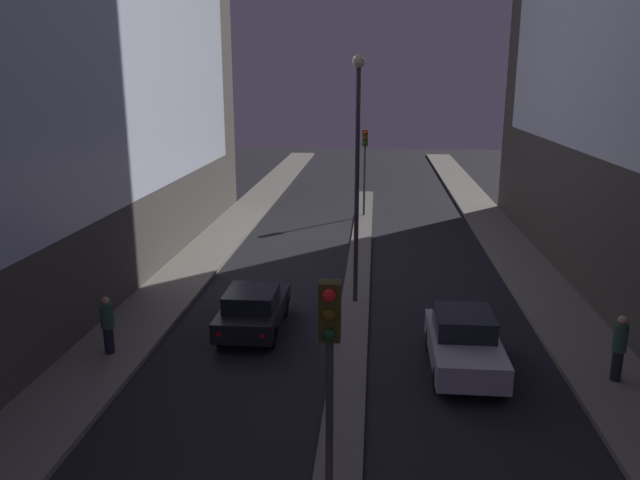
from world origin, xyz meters
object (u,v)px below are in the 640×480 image
at_px(traffic_light_mid, 365,153).
at_px(car_left_lane, 253,309).
at_px(car_right_lane, 464,343).
at_px(street_lamp, 357,152).
at_px(pedestrian_on_right_sidewalk, 619,346).
at_px(traffic_light_near, 329,366).
at_px(pedestrian_on_left_sidewalk, 108,324).

height_order(traffic_light_mid, car_left_lane, traffic_light_mid).
bearing_deg(car_right_lane, traffic_light_mid, 99.26).
relative_size(traffic_light_mid, street_lamp, 0.58).
distance_m(traffic_light_mid, pedestrian_on_right_sidewalk, 21.27).
relative_size(traffic_light_near, street_lamp, 0.58).
bearing_deg(car_left_lane, pedestrian_on_left_sidewalk, -147.50).
relative_size(car_left_lane, pedestrian_on_left_sidewalk, 2.38).
bearing_deg(pedestrian_on_right_sidewalk, pedestrian_on_left_sidewalk, 178.20).
xyz_separation_m(street_lamp, pedestrian_on_left_sidewalk, (-6.88, -5.09, -4.36)).
height_order(traffic_light_mid, car_right_lane, traffic_light_mid).
xyz_separation_m(car_left_lane, pedestrian_on_right_sidewalk, (10.14, -2.82, 0.38)).
distance_m(traffic_light_mid, street_lamp, 14.50).
relative_size(traffic_light_near, pedestrian_on_right_sidewalk, 2.72).
xyz_separation_m(traffic_light_near, car_left_lane, (-3.15, 9.81, -2.94)).
bearing_deg(pedestrian_on_right_sidewalk, car_right_lane, 170.80).
distance_m(traffic_light_near, pedestrian_on_left_sidewalk, 10.46).
distance_m(traffic_light_near, street_lamp, 12.64).
bearing_deg(street_lamp, car_right_lane, -57.31).
bearing_deg(car_left_lane, car_right_lane, -19.20).
bearing_deg(pedestrian_on_left_sidewalk, street_lamp, 36.49).
distance_m(car_left_lane, pedestrian_on_left_sidewalk, 4.44).
height_order(traffic_light_mid, pedestrian_on_left_sidewalk, traffic_light_mid).
relative_size(traffic_light_mid, car_left_lane, 1.21).
bearing_deg(traffic_light_near, pedestrian_on_right_sidewalk, 44.98).
distance_m(car_left_lane, car_right_lane, 6.67).
xyz_separation_m(street_lamp, car_right_lane, (3.15, -4.90, -4.62)).
relative_size(car_right_lane, pedestrian_on_right_sidewalk, 2.25).
bearing_deg(traffic_light_mid, car_right_lane, -80.74).
height_order(car_left_lane, pedestrian_on_left_sidewalk, pedestrian_on_left_sidewalk).
bearing_deg(pedestrian_on_right_sidewalk, traffic_light_mid, 109.36).
bearing_deg(car_right_lane, pedestrian_on_right_sidewalk, -9.20).
relative_size(street_lamp, car_left_lane, 2.10).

